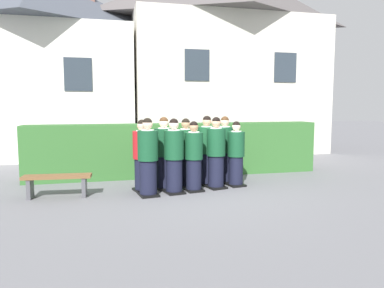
{
  "coord_description": "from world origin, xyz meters",
  "views": [
    {
      "loc": [
        -2.01,
        -7.94,
        1.96
      ],
      "look_at": [
        0.0,
        0.23,
        1.05
      ],
      "focal_mm": 34.06,
      "sensor_mm": 36.0,
      "label": 1
    }
  ],
  "objects_px": {
    "student_front_row_0": "(148,159)",
    "student_front_row_1": "(174,158)",
    "student_front_row_4": "(236,155)",
    "student_rear_row_1": "(164,155)",
    "student_front_row_3": "(216,154)",
    "student_rear_row_4": "(225,151)",
    "wooden_bench": "(57,181)",
    "student_in_red_blazer": "(142,157)",
    "student_front_row_2": "(194,158)",
    "student_rear_row_2": "(186,154)",
    "student_rear_row_3": "(207,152)"
  },
  "relations": [
    {
      "from": "student_front_row_3",
      "to": "student_rear_row_4",
      "type": "relative_size",
      "value": 1.0
    },
    {
      "from": "student_front_row_1",
      "to": "student_front_row_4",
      "type": "relative_size",
      "value": 1.06
    },
    {
      "from": "student_front_row_1",
      "to": "student_rear_row_2",
      "type": "relative_size",
      "value": 1.01
    },
    {
      "from": "student_front_row_0",
      "to": "student_front_row_4",
      "type": "xyz_separation_m",
      "value": [
        2.18,
        0.47,
        -0.06
      ]
    },
    {
      "from": "student_front_row_3",
      "to": "student_front_row_4",
      "type": "distance_m",
      "value": 0.55
    },
    {
      "from": "student_rear_row_2",
      "to": "student_rear_row_3",
      "type": "relative_size",
      "value": 0.97
    },
    {
      "from": "wooden_bench",
      "to": "student_in_red_blazer",
      "type": "bearing_deg",
      "value": 4.42
    },
    {
      "from": "student_rear_row_2",
      "to": "student_rear_row_4",
      "type": "height_order",
      "value": "student_rear_row_4"
    },
    {
      "from": "wooden_bench",
      "to": "student_rear_row_4",
      "type": "bearing_deg",
      "value": 8.6
    },
    {
      "from": "student_rear_row_1",
      "to": "student_rear_row_4",
      "type": "xyz_separation_m",
      "value": [
        1.6,
        0.36,
        -0.01
      ]
    },
    {
      "from": "student_front_row_1",
      "to": "student_front_row_0",
      "type": "bearing_deg",
      "value": -169.97
    },
    {
      "from": "student_front_row_2",
      "to": "student_front_row_4",
      "type": "height_order",
      "value": "student_front_row_2"
    },
    {
      "from": "student_front_row_0",
      "to": "student_front_row_4",
      "type": "distance_m",
      "value": 2.23
    },
    {
      "from": "student_rear_row_2",
      "to": "student_rear_row_4",
      "type": "xyz_separation_m",
      "value": [
        1.06,
        0.24,
        0.02
      ]
    },
    {
      "from": "student_front_row_2",
      "to": "student_front_row_4",
      "type": "xyz_separation_m",
      "value": [
        1.12,
        0.26,
        -0.01
      ]
    },
    {
      "from": "student_rear_row_2",
      "to": "student_in_red_blazer",
      "type": "bearing_deg",
      "value": -168.61
    },
    {
      "from": "student_front_row_1",
      "to": "student_front_row_2",
      "type": "relative_size",
      "value": 1.04
    },
    {
      "from": "student_in_red_blazer",
      "to": "student_rear_row_1",
      "type": "relative_size",
      "value": 0.97
    },
    {
      "from": "student_front_row_4",
      "to": "student_rear_row_4",
      "type": "relative_size",
      "value": 0.94
    },
    {
      "from": "student_front_row_4",
      "to": "student_rear_row_3",
      "type": "relative_size",
      "value": 0.92
    },
    {
      "from": "student_in_red_blazer",
      "to": "student_front_row_4",
      "type": "bearing_deg",
      "value": 0.35
    },
    {
      "from": "student_in_red_blazer",
      "to": "student_front_row_3",
      "type": "bearing_deg",
      "value": -3.27
    },
    {
      "from": "student_rear_row_4",
      "to": "wooden_bench",
      "type": "bearing_deg",
      "value": -171.4
    },
    {
      "from": "student_in_red_blazer",
      "to": "wooden_bench",
      "type": "xyz_separation_m",
      "value": [
        -1.82,
        -0.14,
        -0.43
      ]
    },
    {
      "from": "student_front_row_1",
      "to": "student_in_red_blazer",
      "type": "relative_size",
      "value": 1.02
    },
    {
      "from": "student_front_row_0",
      "to": "student_rear_row_2",
      "type": "bearing_deg",
      "value": 34.01
    },
    {
      "from": "student_front_row_0",
      "to": "student_rear_row_2",
      "type": "distance_m",
      "value": 1.19
    },
    {
      "from": "student_front_row_4",
      "to": "student_rear_row_1",
      "type": "distance_m",
      "value": 1.74
    },
    {
      "from": "wooden_bench",
      "to": "student_front_row_3",
      "type": "bearing_deg",
      "value": 0.69
    },
    {
      "from": "student_in_red_blazer",
      "to": "student_rear_row_2",
      "type": "distance_m",
      "value": 1.08
    },
    {
      "from": "student_front_row_2",
      "to": "student_in_red_blazer",
      "type": "xyz_separation_m",
      "value": [
        -1.14,
        0.25,
        0.02
      ]
    },
    {
      "from": "student_front_row_0",
      "to": "student_front_row_4",
      "type": "relative_size",
      "value": 1.07
    },
    {
      "from": "student_rear_row_3",
      "to": "wooden_bench",
      "type": "bearing_deg",
      "value": -172.43
    },
    {
      "from": "student_front_row_3",
      "to": "student_rear_row_1",
      "type": "bearing_deg",
      "value": 170.75
    },
    {
      "from": "student_front_row_1",
      "to": "student_rear_row_3",
      "type": "bearing_deg",
      "value": 34.96
    },
    {
      "from": "student_front_row_3",
      "to": "student_rear_row_3",
      "type": "height_order",
      "value": "student_rear_row_3"
    },
    {
      "from": "student_front_row_3",
      "to": "student_in_red_blazer",
      "type": "xyz_separation_m",
      "value": [
        -1.71,
        0.1,
        -0.02
      ]
    },
    {
      "from": "student_rear_row_1",
      "to": "wooden_bench",
      "type": "xyz_separation_m",
      "value": [
        -2.33,
        -0.24,
        -0.45
      ]
    },
    {
      "from": "student_in_red_blazer",
      "to": "student_rear_row_1",
      "type": "height_order",
      "value": "student_rear_row_1"
    },
    {
      "from": "student_rear_row_3",
      "to": "wooden_bench",
      "type": "xyz_separation_m",
      "value": [
        -3.42,
        -0.45,
        -0.46
      ]
    },
    {
      "from": "student_front_row_0",
      "to": "student_in_red_blazer",
      "type": "height_order",
      "value": "student_front_row_0"
    },
    {
      "from": "student_front_row_2",
      "to": "student_rear_row_1",
      "type": "height_order",
      "value": "student_rear_row_1"
    },
    {
      "from": "student_rear_row_1",
      "to": "student_rear_row_3",
      "type": "bearing_deg",
      "value": 11.21
    },
    {
      "from": "student_front_row_0",
      "to": "student_front_row_1",
      "type": "height_order",
      "value": "student_front_row_0"
    },
    {
      "from": "student_front_row_2",
      "to": "student_rear_row_2",
      "type": "height_order",
      "value": "student_rear_row_2"
    },
    {
      "from": "student_front_row_4",
      "to": "wooden_bench",
      "type": "xyz_separation_m",
      "value": [
        -4.07,
        -0.15,
        -0.39
      ]
    },
    {
      "from": "student_front_row_2",
      "to": "wooden_bench",
      "type": "xyz_separation_m",
      "value": [
        -2.95,
        0.11,
        -0.41
      ]
    },
    {
      "from": "student_front_row_3",
      "to": "student_in_red_blazer",
      "type": "bearing_deg",
      "value": 176.73
    },
    {
      "from": "student_front_row_2",
      "to": "student_rear_row_2",
      "type": "relative_size",
      "value": 0.97
    },
    {
      "from": "student_in_red_blazer",
      "to": "student_rear_row_1",
      "type": "xyz_separation_m",
      "value": [
        0.51,
        0.1,
        0.03
      ]
    }
  ]
}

